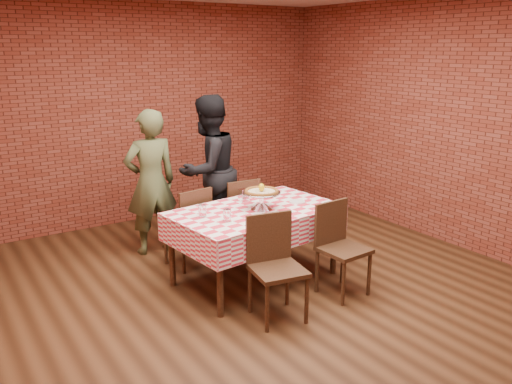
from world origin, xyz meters
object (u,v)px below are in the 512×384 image
Objects in this scene: water_glass_left at (227,215)px; diner_black at (208,170)px; table at (255,245)px; condiment_caddy at (244,195)px; pizza at (262,192)px; diner_olive at (151,182)px; water_glass_right at (202,211)px; pizza_stand at (262,201)px; chair_far_right at (237,215)px; chair_near_left at (278,270)px; chair_far_left at (187,226)px; chair_near_right at (344,250)px.

water_glass_left is 0.07× the size of diner_black.
condiment_caddy is (0.05, 0.29, 0.45)m from table.
diner_olive is at bearing 114.95° from pizza.
pizza_stand is at bearing -8.75° from water_glass_right.
condiment_caddy reaches higher than water_glass_right.
chair_far_right is at bearing 76.13° from pizza.
chair_near_left is 1.03× the size of chair_far_left.
chair_near_right is 0.50× the size of diner_black.
chair_near_left is (0.28, -0.84, -0.36)m from water_glass_right.
condiment_caddy reaches higher than table.
water_glass_left is 0.28m from water_glass_right.
diner_olive reaches higher than chair_far_right.
diner_black reaches higher than pizza_stand.
pizza_stand is 1.14× the size of pizza.
diner_black reaches higher than chair_far_left.
pizza is at bearing -31.68° from table.
condiment_caddy reaches higher than chair_far_left.
chair_far_right is at bearing 81.41° from chair_near_left.
condiment_caddy is (0.48, 0.47, 0.01)m from water_glass_left.
table is at bearing 23.26° from water_glass_left.
pizza is 1.01m from chair_far_left.
diner_olive reaches higher than chair_near_left.
diner_olive reaches higher than water_glass_left.
diner_black is at bearing 88.34° from chair_near_left.
chair_far_left is at bearing 24.83° from diner_black.
chair_near_right reaches higher than water_glass_left.
water_glass_right is 1.15m from chair_far_right.
chair_far_left reaches higher than water_glass_right.
water_glass_right reaches higher than table.
chair_far_right is (0.81, 0.72, -0.37)m from water_glass_right.
chair_near_right is (0.47, -0.70, -0.49)m from pizza.
condiment_caddy is (-0.01, 0.32, -0.11)m from pizza.
chair_far_left is 1.00× the size of chair_far_right.
diner_olive is at bearing 114.63° from chair_near_right.
chair_near_right is at bearing -29.94° from water_glass_left.
chair_near_right reaches higher than chair_far_left.
pizza is 2.56× the size of condiment_caddy.
water_glass_left is at bearing 114.80° from chair_near_left.
chair_near_left is 1.65m from chair_far_right.
pizza_stand is 0.42× the size of chair_near_left.
diner_olive reaches higher than table.
chair_near_left is at bearing -109.25° from table.
condiment_caddy is at bearing 44.88° from water_glass_left.
chair_far_right is (-0.27, 1.52, -0.00)m from chair_near_right.
water_glass_right is 0.13× the size of chair_near_right.
pizza is at bearing 120.40° from chair_near_right.
chair_near_right reaches higher than chair_far_right.
diner_olive reaches higher than chair_far_left.
chair_near_right reaches higher than water_glass_right.
chair_far_left is (0.02, 0.91, -0.38)m from water_glass_left.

